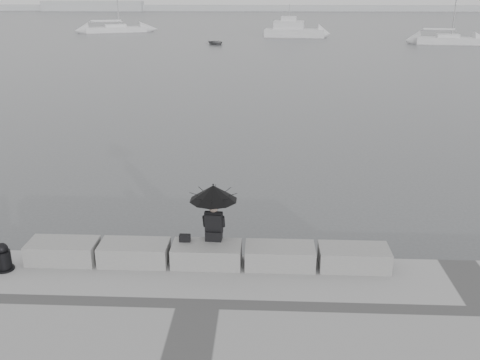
{
  "coord_description": "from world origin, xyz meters",
  "views": [
    {
      "loc": [
        1.3,
        -11.5,
        6.61
      ],
      "look_at": [
        0.62,
        3.0,
        1.36
      ],
      "focal_mm": 40.0,
      "sensor_mm": 36.0,
      "label": 1
    }
  ],
  "objects_px": {
    "seated_person": "(213,200)",
    "sailboat_right": "(447,40)",
    "motor_cruiser": "(295,31)",
    "dinghy": "(216,42)",
    "mooring_bollard": "(3,259)",
    "sailboat_left": "(116,29)"
  },
  "relations": [
    {
      "from": "seated_person",
      "to": "sailboat_right",
      "type": "bearing_deg",
      "value": 71.99
    },
    {
      "from": "sailboat_right",
      "to": "dinghy",
      "type": "relative_size",
      "value": 4.6
    },
    {
      "from": "seated_person",
      "to": "dinghy",
      "type": "distance_m",
      "value": 55.85
    },
    {
      "from": "sailboat_right",
      "to": "dinghy",
      "type": "xyz_separation_m",
      "value": [
        -28.42,
        -1.87,
        -0.29
      ]
    },
    {
      "from": "seated_person",
      "to": "dinghy",
      "type": "relative_size",
      "value": 0.5
    },
    {
      "from": "mooring_bollard",
      "to": "dinghy",
      "type": "relative_size",
      "value": 0.24
    },
    {
      "from": "dinghy",
      "to": "mooring_bollard",
      "type": "bearing_deg",
      "value": -127.75
    },
    {
      "from": "sailboat_left",
      "to": "dinghy",
      "type": "relative_size",
      "value": 4.6
    },
    {
      "from": "sailboat_right",
      "to": "motor_cruiser",
      "type": "height_order",
      "value": "sailboat_right"
    },
    {
      "from": "sailboat_left",
      "to": "motor_cruiser",
      "type": "bearing_deg",
      "value": -36.28
    },
    {
      "from": "sailboat_left",
      "to": "dinghy",
      "type": "bearing_deg",
      "value": -67.67
    },
    {
      "from": "mooring_bollard",
      "to": "sailboat_left",
      "type": "distance_m",
      "value": 76.51
    },
    {
      "from": "mooring_bollard",
      "to": "sailboat_right",
      "type": "bearing_deg",
      "value": 64.14
    },
    {
      "from": "motor_cruiser",
      "to": "sailboat_right",
      "type": "bearing_deg",
      "value": -19.2
    },
    {
      "from": "seated_person",
      "to": "sailboat_right",
      "type": "relative_size",
      "value": 0.11
    },
    {
      "from": "seated_person",
      "to": "dinghy",
      "type": "bearing_deg",
      "value": 99.29
    },
    {
      "from": "mooring_bollard",
      "to": "dinghy",
      "type": "bearing_deg",
      "value": 90.17
    },
    {
      "from": "seated_person",
      "to": "sailboat_left",
      "type": "bearing_deg",
      "value": 111.01
    },
    {
      "from": "mooring_bollard",
      "to": "seated_person",
      "type": "bearing_deg",
      "value": 9.65
    },
    {
      "from": "sailboat_left",
      "to": "sailboat_right",
      "type": "bearing_deg",
      "value": -40.92
    },
    {
      "from": "mooring_bollard",
      "to": "sailboat_right",
      "type": "relative_size",
      "value": 0.05
    },
    {
      "from": "dinghy",
      "to": "seated_person",
      "type": "bearing_deg",
      "value": -122.87
    }
  ]
}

